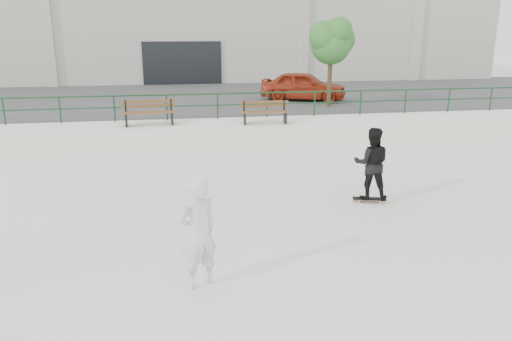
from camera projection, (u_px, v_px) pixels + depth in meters
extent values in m
plane|color=beige|center=(220.00, 240.00, 9.76)|extent=(120.00, 120.00, 0.00)
cube|color=silver|center=(195.00, 132.00, 18.70)|extent=(30.00, 3.00, 0.50)
cube|color=#343434|center=(187.00, 101.00, 26.75)|extent=(60.00, 14.00, 0.50)
cylinder|color=#163E20|center=(192.00, 94.00, 19.59)|extent=(28.00, 0.06, 0.06)
cylinder|color=#163E20|center=(192.00, 106.00, 19.71)|extent=(28.00, 0.05, 0.05)
cylinder|color=#163E20|center=(4.00, 112.00, 18.59)|extent=(0.06, 0.06, 1.00)
cylinder|color=#163E20|center=(60.00, 110.00, 18.92)|extent=(0.06, 0.06, 1.00)
cylinder|color=#163E20|center=(114.00, 109.00, 19.24)|extent=(0.06, 0.06, 1.00)
cylinder|color=#163E20|center=(167.00, 108.00, 19.56)|extent=(0.06, 0.06, 1.00)
cylinder|color=#163E20|center=(218.00, 106.00, 19.89)|extent=(0.06, 0.06, 1.00)
cylinder|color=#163E20|center=(267.00, 105.00, 20.21)|extent=(0.06, 0.06, 1.00)
cylinder|color=#163E20|center=(314.00, 104.00, 20.53)|extent=(0.06, 0.06, 1.00)
cylinder|color=#163E20|center=(361.00, 103.00, 20.85)|extent=(0.06, 0.06, 1.00)
cylinder|color=#163E20|center=(405.00, 102.00, 21.18)|extent=(0.06, 0.06, 1.00)
cylinder|color=#163E20|center=(449.00, 100.00, 21.50)|extent=(0.06, 0.06, 1.00)
cylinder|color=#163E20|center=(491.00, 99.00, 21.82)|extent=(0.06, 0.06, 1.00)
cube|color=#A9A598|center=(178.00, 28.00, 38.99)|extent=(44.00, 16.00, 8.00)
cube|color=black|center=(183.00, 67.00, 32.02)|extent=(5.00, 0.15, 3.20)
cube|color=#A9A598|center=(49.00, 44.00, 30.27)|extent=(0.60, 0.25, 6.20)
cube|color=#A9A598|center=(304.00, 42.00, 32.85)|extent=(0.60, 0.25, 6.20)
cube|color=#A9A598|center=(417.00, 42.00, 34.15)|extent=(0.60, 0.25, 6.20)
cube|color=brown|center=(149.00, 113.00, 18.37)|extent=(2.02, 0.25, 0.04)
cube|color=brown|center=(149.00, 112.00, 18.56)|extent=(2.02, 0.25, 0.04)
cube|color=brown|center=(149.00, 112.00, 18.75)|extent=(2.02, 0.25, 0.04)
cube|color=brown|center=(148.00, 106.00, 18.77)|extent=(2.01, 0.16, 0.11)
cube|color=brown|center=(148.00, 101.00, 18.73)|extent=(2.01, 0.16, 0.11)
cube|color=black|center=(126.00, 120.00, 18.45)|extent=(0.10, 0.56, 0.47)
cube|color=black|center=(126.00, 106.00, 18.59)|extent=(0.07, 0.06, 0.47)
cube|color=black|center=(172.00, 118.00, 18.81)|extent=(0.10, 0.56, 0.47)
cube|color=black|center=(171.00, 105.00, 18.95)|extent=(0.07, 0.06, 0.47)
cube|color=brown|center=(266.00, 113.00, 18.70)|extent=(1.86, 0.24, 0.04)
cube|color=brown|center=(265.00, 112.00, 18.88)|extent=(1.86, 0.24, 0.04)
cube|color=brown|center=(264.00, 111.00, 19.05)|extent=(1.86, 0.24, 0.04)
cube|color=brown|center=(264.00, 106.00, 19.08)|extent=(1.86, 0.16, 0.10)
cube|color=brown|center=(264.00, 102.00, 19.04)|extent=(1.86, 0.16, 0.10)
cube|color=black|center=(245.00, 118.00, 18.86)|extent=(0.10, 0.52, 0.43)
cube|color=black|center=(244.00, 106.00, 19.00)|extent=(0.07, 0.06, 0.43)
cube|color=black|center=(285.00, 118.00, 19.02)|extent=(0.10, 0.52, 0.43)
cube|color=black|center=(284.00, 105.00, 19.16)|extent=(0.07, 0.06, 0.43)
cylinder|color=#4C3826|center=(329.00, 80.00, 22.83)|extent=(0.20, 0.20, 2.40)
sphere|color=#2B6C28|center=(331.00, 44.00, 22.39)|extent=(1.80, 1.80, 1.80)
sphere|color=#2B6C28|center=(340.00, 40.00, 22.70)|extent=(1.40, 1.40, 1.40)
sphere|color=#2B6C28|center=(324.00, 38.00, 22.05)|extent=(1.30, 1.30, 1.30)
sphere|color=#2B6C28|center=(339.00, 30.00, 21.88)|extent=(1.20, 1.20, 1.20)
sphere|color=#2B6C28|center=(322.00, 33.00, 22.58)|extent=(1.10, 1.10, 1.10)
imported|color=maroon|center=(303.00, 86.00, 24.93)|extent=(4.55, 3.22, 1.44)
cube|color=black|center=(369.00, 199.00, 11.90)|extent=(0.81, 0.39, 0.02)
cube|color=brown|center=(369.00, 199.00, 11.91)|extent=(0.81, 0.39, 0.01)
cube|color=#A1A0A5|center=(358.00, 200.00, 11.94)|extent=(0.10, 0.17, 0.03)
cube|color=#A1A0A5|center=(380.00, 200.00, 11.89)|extent=(0.10, 0.17, 0.03)
cylinder|color=beige|center=(359.00, 202.00, 11.85)|extent=(0.06, 0.04, 0.06)
cylinder|color=beige|center=(358.00, 199.00, 12.03)|extent=(0.06, 0.04, 0.06)
cylinder|color=beige|center=(381.00, 202.00, 11.81)|extent=(0.06, 0.04, 0.06)
cylinder|color=beige|center=(380.00, 200.00, 11.99)|extent=(0.06, 0.04, 0.06)
imported|color=black|center=(372.00, 164.00, 11.67)|extent=(1.00, 0.88, 1.71)
imported|color=silver|center=(198.00, 233.00, 7.83)|extent=(0.79, 0.69, 1.83)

